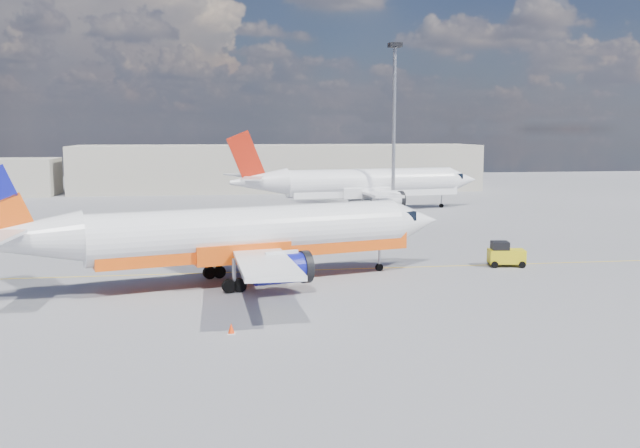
{
  "coord_description": "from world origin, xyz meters",
  "views": [
    {
      "loc": [
        -6.14,
        -50.35,
        10.76
      ],
      "look_at": [
        1.8,
        3.48,
        3.5
      ],
      "focal_mm": 40.0,
      "sensor_mm": 36.0,
      "label": 1
    }
  ],
  "objects": [
    {
      "name": "taxi_line",
      "position": [
        0.0,
        3.0,
        0.01
      ],
      "size": [
        70.0,
        0.15,
        0.01
      ],
      "primitive_type": "cube",
      "color": "yellow",
      "rests_on": "ground"
    },
    {
      "name": "traffic_cone",
      "position": [
        -5.45,
        -13.45,
        0.29
      ],
      "size": [
        0.42,
        0.42,
        0.59
      ],
      "color": "white",
      "rests_on": "ground"
    },
    {
      "name": "gse_tug",
      "position": [
        16.41,
        2.3,
        0.94
      ],
      "size": [
        3.0,
        2.15,
        1.98
      ],
      "rotation": [
        0.0,
        0.0,
        -0.17
      ],
      "color": "black",
      "rests_on": "ground"
    },
    {
      "name": "terminal_main",
      "position": [
        5.0,
        75.0,
        4.0
      ],
      "size": [
        70.0,
        14.0,
        8.0
      ],
      "primitive_type": "cube",
      "color": "beige",
      "rests_on": "ground"
    },
    {
      "name": "floodlight_mast",
      "position": [
        16.42,
        38.37,
        12.85
      ],
      "size": [
        1.57,
        1.57,
        21.44
      ],
      "color": "#9A9AA2",
      "rests_on": "ground"
    },
    {
      "name": "second_jet",
      "position": [
        13.21,
        41.85,
        3.55
      ],
      "size": [
        35.26,
        27.4,
        10.65
      ],
      "rotation": [
        0.0,
        0.0,
        0.17
      ],
      "color": "white",
      "rests_on": "ground"
    },
    {
      "name": "ground",
      "position": [
        0.0,
        0.0,
        0.0
      ],
      "size": [
        240.0,
        240.0,
        0.0
      ],
      "primitive_type": "plane",
      "color": "slate",
      "rests_on": "ground"
    },
    {
      "name": "main_jet",
      "position": [
        -4.75,
        -1.15,
        3.45
      ],
      "size": [
        34.22,
        26.1,
        10.34
      ],
      "rotation": [
        0.0,
        0.0,
        0.27
      ],
      "color": "white",
      "rests_on": "ground"
    }
  ]
}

